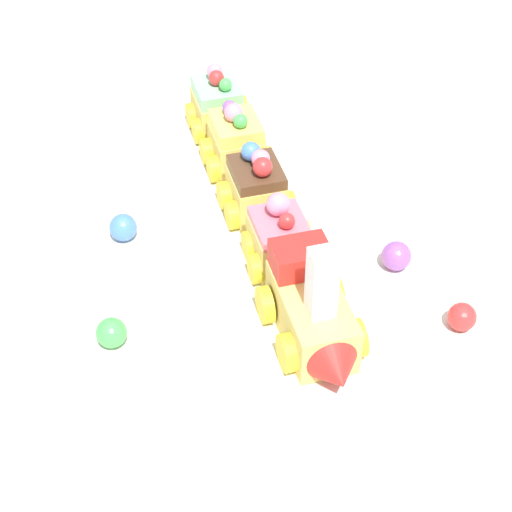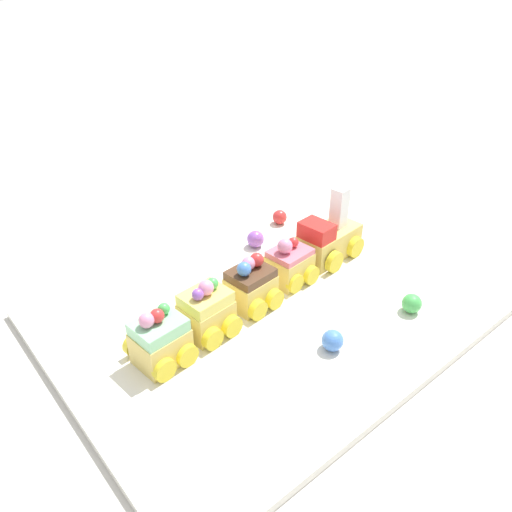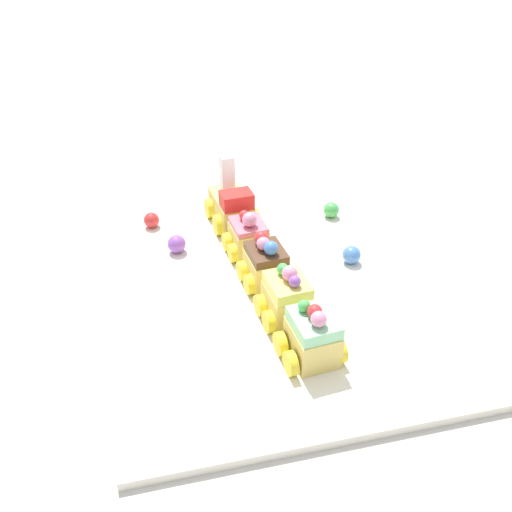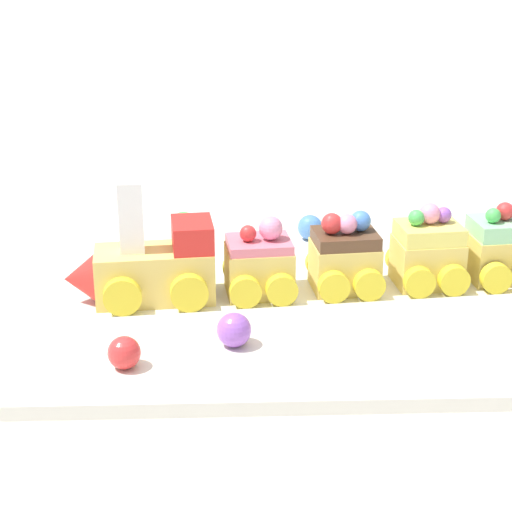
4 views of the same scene
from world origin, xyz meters
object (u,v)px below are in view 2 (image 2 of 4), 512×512
at_px(cake_car_strawberry, 289,265).
at_px(gumball_purple, 255,239).
at_px(gumball_green, 412,303).
at_px(gumball_blue, 333,340).
at_px(cake_car_chocolate, 251,287).
at_px(cake_car_lemon, 206,312).
at_px(cake_car_mint, 159,340).
at_px(gumball_red, 280,217).
at_px(cake_train_locomotive, 332,238).

relative_size(cake_car_strawberry, gumball_purple, 2.66).
relative_size(gumball_green, gumball_purple, 0.95).
bearing_deg(gumball_purple, cake_car_strawberry, -103.09).
relative_size(gumball_blue, gumball_green, 1.01).
bearing_deg(cake_car_chocolate, cake_car_lemon, -179.82).
bearing_deg(cake_car_lemon, cake_car_mint, 179.99).
xyz_separation_m(cake_car_strawberry, gumball_green, (0.08, -0.16, -0.01)).
height_order(cake_car_strawberry, gumball_red, cake_car_strawberry).
bearing_deg(cake_car_lemon, gumball_blue, -58.07).
height_order(cake_car_chocolate, gumball_red, cake_car_chocolate).
distance_m(cake_car_mint, gumball_red, 0.38).
xyz_separation_m(cake_car_lemon, gumball_purple, (0.18, 0.12, -0.02)).
distance_m(cake_car_strawberry, gumball_blue, 0.15).
xyz_separation_m(cake_train_locomotive, cake_car_chocolate, (-0.18, -0.02, -0.00)).
distance_m(cake_train_locomotive, gumball_blue, 0.22).
relative_size(cake_train_locomotive, cake_car_strawberry, 1.83).
xyz_separation_m(cake_car_strawberry, gumball_blue, (-0.06, -0.14, -0.01)).
bearing_deg(cake_car_strawberry, cake_car_lemon, -179.92).
distance_m(cake_train_locomotive, gumball_purple, 0.12).
relative_size(gumball_red, gumball_purple, 0.91).
bearing_deg(cake_car_chocolate, gumball_purple, 42.00).
distance_m(cake_car_chocolate, gumball_red, 0.24).
xyz_separation_m(cake_car_mint, gumball_green, (0.31, -0.14, -0.02)).
bearing_deg(gumball_blue, gumball_purple, 71.09).
xyz_separation_m(cake_train_locomotive, cake_car_mint, (-0.33, -0.03, -0.00)).
bearing_deg(cake_car_mint, gumball_green, -29.75).
height_order(cake_train_locomotive, gumball_green, cake_train_locomotive).
distance_m(cake_car_lemon, gumball_green, 0.27).
bearing_deg(gumball_purple, cake_train_locomotive, -51.29).
distance_m(cake_car_strawberry, gumball_purple, 0.11).
distance_m(cake_train_locomotive, cake_car_chocolate, 0.18).
bearing_deg(gumball_purple, cake_car_mint, -153.07).
relative_size(cake_car_strawberry, cake_car_mint, 0.97).
bearing_deg(gumball_green, cake_car_mint, 155.97).
height_order(cake_car_strawberry, cake_car_lemon, cake_car_lemon).
relative_size(cake_car_lemon, gumball_green, 2.94).
height_order(gumball_red, gumball_blue, gumball_blue).
height_order(cake_train_locomotive, gumball_blue, cake_train_locomotive).
bearing_deg(cake_car_mint, cake_car_chocolate, 0.09).
height_order(cake_car_mint, gumball_red, cake_car_mint).
bearing_deg(gumball_green, cake_car_strawberry, 115.43).
bearing_deg(gumball_purple, gumball_blue, -108.91).
relative_size(cake_car_chocolate, gumball_red, 2.92).
bearing_deg(gumball_green, cake_car_chocolate, 135.58).
relative_size(gumball_red, gumball_blue, 0.94).
relative_size(cake_train_locomotive, cake_car_mint, 1.78).
relative_size(cake_train_locomotive, gumball_red, 5.36).
bearing_deg(cake_car_lemon, gumball_green, -37.33).
relative_size(cake_train_locomotive, gumball_purple, 4.87).
xyz_separation_m(cake_car_chocolate, gumball_green, (0.15, -0.15, -0.02)).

